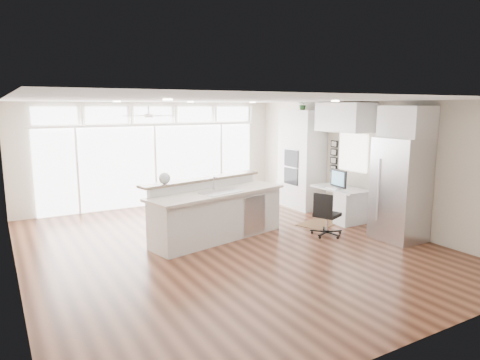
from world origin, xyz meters
TOP-DOWN VIEW (x-y plane):
  - floor at (0.00, 0.00)m, footprint 7.00×8.00m
  - ceiling at (0.00, 0.00)m, footprint 7.00×8.00m
  - wall_back at (0.00, 4.00)m, footprint 7.00×0.04m
  - wall_front at (0.00, -4.00)m, footprint 7.00×0.04m
  - wall_left at (-3.50, 0.00)m, footprint 0.04×8.00m
  - wall_right at (3.50, 0.00)m, footprint 0.04×8.00m
  - glass_wall at (0.00, 3.94)m, footprint 5.80×0.06m
  - transom_row at (0.00, 3.94)m, footprint 5.90×0.06m
  - desk_window at (3.46, 0.30)m, footprint 0.04×0.85m
  - ceiling_fan at (-0.50, 2.80)m, footprint 1.16×1.16m
  - recessed_lights at (0.00, 0.20)m, footprint 3.40×3.00m
  - oven_cabinet at (3.17, 1.80)m, footprint 0.64×1.20m
  - desk_nook at (3.13, 0.30)m, footprint 0.72×1.30m
  - upper_cabinets at (3.17, 0.30)m, footprint 0.64×1.30m
  - refrigerator at (3.11, -1.35)m, footprint 0.76×0.90m
  - fridge_cabinet at (3.17, -1.35)m, footprint 0.64×0.90m
  - framed_photos at (3.46, 0.92)m, footprint 0.06×0.22m
  - kitchen_island at (0.06, 0.47)m, footprint 3.10×1.71m
  - rug at (2.48, 0.28)m, footprint 1.04×0.87m
  - office_chair at (2.07, -0.46)m, footprint 0.59×0.57m
  - fishbowl at (-0.95, 0.66)m, footprint 0.28×0.28m
  - monitor at (3.05, 0.30)m, footprint 0.15×0.54m
  - keyboard at (2.88, 0.30)m, footprint 0.16×0.37m
  - potted_plant at (3.17, 1.80)m, footprint 0.29×0.31m

SIDE VIEW (x-z plane):
  - floor at x=0.00m, z-range -0.02..0.00m
  - rug at x=2.48m, z-range 0.00..0.01m
  - desk_nook at x=3.13m, z-range 0.00..0.76m
  - office_chair at x=2.07m, z-range 0.00..0.88m
  - kitchen_island at x=0.06m, z-range 0.00..1.16m
  - keyboard at x=2.88m, z-range 0.76..0.78m
  - monitor at x=3.05m, z-range 0.76..1.21m
  - refrigerator at x=3.11m, z-range 0.00..2.00m
  - glass_wall at x=0.00m, z-range 0.01..2.09m
  - oven_cabinet at x=3.17m, z-range 0.00..2.50m
  - fishbowl at x=-0.95m, z-range 1.16..1.38m
  - wall_back at x=0.00m, z-range 0.00..2.70m
  - wall_front at x=0.00m, z-range 0.00..2.70m
  - wall_left at x=-3.50m, z-range 0.00..2.70m
  - wall_right at x=3.50m, z-range 0.00..2.70m
  - framed_photos at x=3.46m, z-range 1.00..1.80m
  - desk_window at x=3.46m, z-range 1.12..1.98m
  - fridge_cabinet at x=3.17m, z-range 2.00..2.60m
  - upper_cabinets at x=3.17m, z-range 2.03..2.67m
  - transom_row at x=0.00m, z-range 2.18..2.58m
  - ceiling_fan at x=-0.50m, z-range 2.32..2.64m
  - potted_plant at x=3.17m, z-range 2.50..2.72m
  - recessed_lights at x=0.00m, z-range 2.67..2.69m
  - ceiling at x=0.00m, z-range 2.69..2.71m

